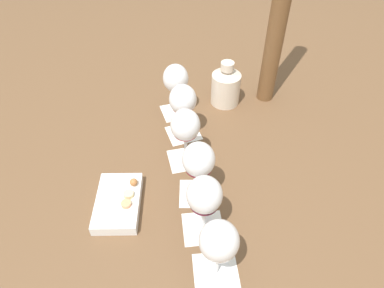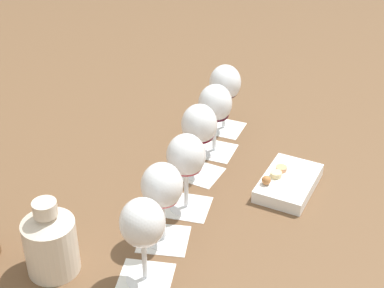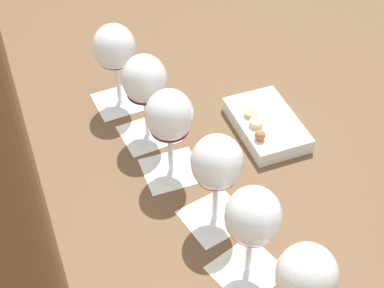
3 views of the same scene
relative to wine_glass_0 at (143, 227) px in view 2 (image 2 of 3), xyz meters
name	(u,v)px [view 2 (image 2 of 3)]	position (x,y,z in m)	size (l,w,h in m)	color
ground_plane	(192,190)	(0.27, 0.10, -0.12)	(8.00, 8.00, 0.00)	brown
tasting_card_0	(146,278)	(0.00, 0.00, -0.12)	(0.13, 0.13, 0.00)	white
tasting_card_1	(164,239)	(0.10, 0.04, -0.12)	(0.13, 0.13, 0.00)	white
tasting_card_2	(186,207)	(0.21, 0.07, -0.12)	(0.12, 0.13, 0.00)	white
tasting_card_3	(199,173)	(0.33, 0.13, -0.12)	(0.11, 0.11, 0.00)	white
tasting_card_4	(214,150)	(0.43, 0.16, -0.12)	(0.12, 0.12, 0.00)	white
tasting_card_5	(224,128)	(0.53, 0.21, -0.12)	(0.11, 0.12, 0.00)	white
wine_glass_0	(143,227)	(0.00, 0.00, 0.00)	(0.08, 0.08, 0.17)	white
wine_glass_1	(162,190)	(0.10, 0.04, 0.00)	(0.08, 0.08, 0.17)	white
wine_glass_2	(186,159)	(0.21, 0.07, 0.00)	(0.08, 0.08, 0.17)	white
wine_glass_3	(199,128)	(0.33, 0.13, 0.00)	(0.08, 0.08, 0.17)	white
wine_glass_4	(215,107)	(0.43, 0.16, 0.00)	(0.08, 0.08, 0.17)	white
wine_glass_5	(225,86)	(0.53, 0.21, 0.00)	(0.08, 0.08, 0.17)	white
ceramic_vase	(50,241)	(-0.08, 0.15, -0.06)	(0.10, 0.10, 0.15)	beige
snack_dish	(288,183)	(0.40, -0.06, -0.11)	(0.19, 0.14, 0.05)	white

